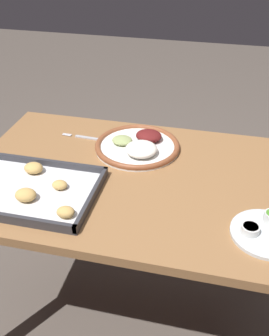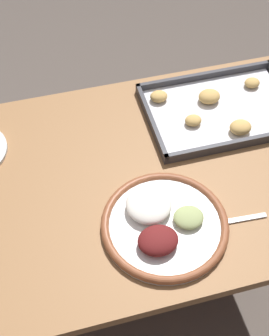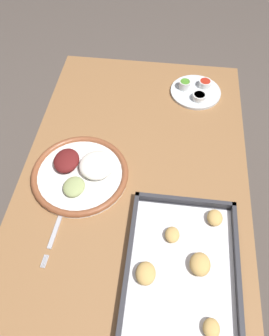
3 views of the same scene
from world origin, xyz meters
name	(u,v)px [view 1 (image 1 of 3)]	position (x,y,z in m)	size (l,w,h in m)	color
ground_plane	(137,313)	(0.00, 0.00, 0.00)	(8.00, 8.00, 0.00)	#564C44
dining_table	(138,205)	(0.00, 0.00, 0.59)	(1.12, 0.71, 0.71)	olive
dinner_plate	(138,146)	(0.04, -0.16, 0.72)	(0.30, 0.30, 0.05)	white
fork	(91,138)	(0.23, -0.20, 0.71)	(0.21, 0.03, 0.00)	#B2B2B7
saucer_plate	(267,232)	(-0.39, 0.18, 0.72)	(0.19, 0.19, 0.04)	silver
baking_tray	(27,189)	(0.31, 0.16, 0.72)	(0.43, 0.29, 0.04)	#333338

